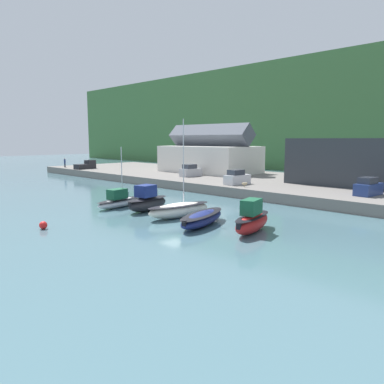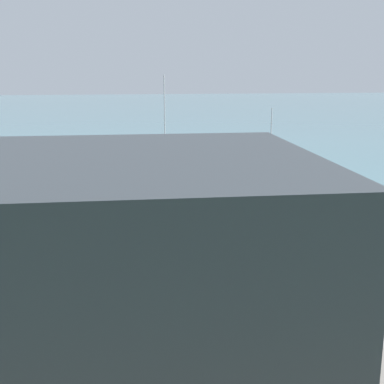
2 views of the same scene
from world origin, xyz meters
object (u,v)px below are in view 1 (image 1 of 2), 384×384
moored_boat_0 (119,201)px  parked_car_3 (237,178)px  dog_on_quay (245,184)px  mooring_buoy_0 (43,225)px  parked_car_1 (368,187)px  person_on_quay (65,163)px  moored_boat_3 (202,218)px  moored_boat_2 (179,210)px  moored_boat_4 (252,220)px  moored_boat_1 (147,201)px  parked_car_2 (191,171)px  pickup_truck_0 (87,165)px

moored_boat_0 → parked_car_3: moored_boat_0 is taller
dog_on_quay → mooring_buoy_0: dog_on_quay is taller
parked_car_1 → person_on_quay: size_ratio=2.02×
dog_on_quay → moored_boat_3: bearing=4.4°
moored_boat_3 → person_on_quay: bearing=146.1°
parked_car_3 → mooring_buoy_0: size_ratio=6.05×
moored_boat_2 → parked_car_1: size_ratio=2.32×
moored_boat_4 → parked_car_3: 23.41m
moored_boat_2 → parked_car_1: 23.13m
parked_car_1 → person_on_quay: parked_car_1 is taller
moored_boat_3 → mooring_buoy_0: size_ratio=11.41×
moored_boat_1 → moored_boat_3: (9.17, -0.84, -0.43)m
moored_boat_1 → person_on_quay: (-51.18, 16.14, 1.38)m
parked_car_3 → parked_car_2: bearing=167.2°
mooring_buoy_0 → parked_car_1: bearing=62.7°
moored_boat_4 → parked_car_3: bearing=116.9°
moored_boat_1 → moored_boat_2: 5.07m
mooring_buoy_0 → moored_boat_1: bearing=90.0°
moored_boat_4 → mooring_buoy_0: (-14.00, -12.17, -0.74)m
moored_boat_3 → moored_boat_4: bearing=-4.9°
moored_boat_2 → parked_car_3: bearing=117.8°
moored_boat_2 → mooring_buoy_0: size_ratio=14.15×
mooring_buoy_0 → pickup_truck_0: bearing=146.0°
parked_car_1 → dog_on_quay: size_ratio=4.94×
moored_boat_0 → moored_boat_3: 13.44m
mooring_buoy_0 → moored_boat_4: bearing=41.0°
moored_boat_2 → parked_car_3: size_ratio=2.34×
moored_boat_1 → dog_on_quay: (1.41, 16.15, 0.74)m
parked_car_3 → mooring_buoy_0: (1.33, -29.82, -1.95)m
moored_boat_2 → parked_car_3: moored_boat_2 is taller
moored_boat_3 → dog_on_quay: (-7.76, 17.00, 1.17)m
moored_boat_4 → mooring_buoy_0: moored_boat_4 is taller
moored_boat_4 → dog_on_quay: moored_boat_4 is taller
person_on_quay → mooring_buoy_0: size_ratio=3.02×
moored_boat_4 → parked_car_1: size_ratio=1.53×
parked_car_1 → mooring_buoy_0: parked_car_1 is taller
moored_boat_2 → moored_boat_4: 8.96m
person_on_quay → mooring_buoy_0: bearing=-28.7°
moored_boat_2 → pickup_truck_0: (-48.52, 17.31, 1.39)m
parked_car_3 → dog_on_quay: bearing=-30.5°
parked_car_3 → dog_on_quay: 3.30m
parked_car_2 → dog_on_quay: (16.07, -5.51, -0.46)m
moored_boat_3 → mooring_buoy_0: moored_boat_3 is taller
moored_boat_4 → moored_boat_1: bearing=167.2°
moored_boat_2 → moored_boat_4: size_ratio=1.52×
moored_boat_0 → moored_boat_3: moored_boat_0 is taller
moored_boat_1 → moored_boat_4: 14.01m
moored_boat_0 → parked_car_3: bearing=70.8°
parked_car_2 → dog_on_quay: 16.99m
moored_boat_0 → mooring_buoy_0: bearing=-79.2°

